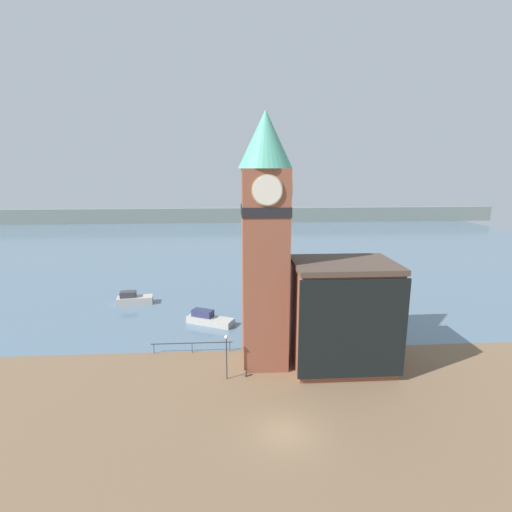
% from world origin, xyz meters
% --- Properties ---
extents(ground_plane, '(160.00, 160.00, 0.00)m').
position_xyz_m(ground_plane, '(0.00, 0.00, 0.00)').
color(ground_plane, brown).
extents(water, '(160.00, 120.00, 0.00)m').
position_xyz_m(water, '(0.00, 73.63, -0.00)').
color(water, slate).
rests_on(water, ground_plane).
extents(far_shoreline, '(180.00, 3.00, 5.00)m').
position_xyz_m(far_shoreline, '(0.00, 113.63, 2.50)').
color(far_shoreline, slate).
rests_on(far_shoreline, water).
extents(pier_railing, '(8.44, 0.08, 1.09)m').
position_xyz_m(pier_railing, '(-7.86, 13.38, 0.93)').
color(pier_railing, '#333338').
rests_on(pier_railing, ground_plane).
extents(clock_tower, '(4.84, 4.84, 23.78)m').
position_xyz_m(clock_tower, '(-0.53, 10.75, 12.61)').
color(clock_tower, brown).
rests_on(clock_tower, ground_plane).
extents(pier_building, '(9.56, 7.26, 10.32)m').
position_xyz_m(pier_building, '(6.82, 9.82, 5.18)').
color(pier_building, brown).
rests_on(pier_building, ground_plane).
extents(boat_near, '(6.04, 4.24, 1.67)m').
position_xyz_m(boat_near, '(-6.54, 21.18, 0.62)').
color(boat_near, '#B7B2A8').
rests_on(boat_near, water).
extents(boat_far, '(5.05, 2.49, 1.85)m').
position_xyz_m(boat_far, '(-17.47, 29.21, 0.70)').
color(boat_far, '#B7B2A8').
rests_on(boat_far, water).
extents(mooring_bollard_near, '(0.29, 0.29, 0.61)m').
position_xyz_m(mooring_bollard_near, '(-2.51, 8.14, 0.33)').
color(mooring_bollard_near, brown).
rests_on(mooring_bollard_near, ground_plane).
extents(lamp_post, '(0.32, 0.32, 4.25)m').
position_xyz_m(lamp_post, '(-4.21, 7.84, 2.94)').
color(lamp_post, '#2D2D33').
rests_on(lamp_post, ground_plane).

